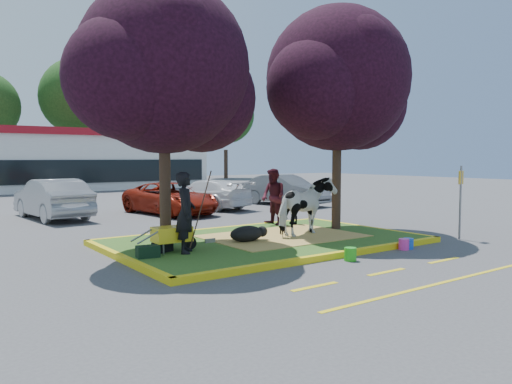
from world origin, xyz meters
TOP-DOWN VIEW (x-y plane):
  - ground at (0.00, 0.00)m, footprint 90.00×90.00m
  - median_island at (0.00, 0.00)m, footprint 8.00×5.00m
  - curb_near at (0.00, -2.58)m, footprint 8.30×0.16m
  - curb_far at (0.00, 2.58)m, footprint 8.30×0.16m
  - curb_left at (-4.08, 0.00)m, footprint 0.16×5.30m
  - curb_right at (4.08, 0.00)m, footprint 0.16×5.30m
  - straw_bedding at (0.60, 0.00)m, footprint 4.20×3.00m
  - tree_purple_left at (-2.78, 0.38)m, footprint 5.06×4.20m
  - tree_purple_right at (2.92, 0.18)m, footprint 5.30×4.40m
  - fire_lane_stripe_a at (-2.00, -4.20)m, footprint 1.10×0.12m
  - fire_lane_stripe_b at (0.00, -4.20)m, footprint 1.10×0.12m
  - fire_lane_stripe_c at (2.00, -4.20)m, footprint 1.10×0.12m
  - fire_lane_long at (0.00, -5.40)m, footprint 6.00×0.10m
  - retail_building at (2.00, 27.98)m, footprint 20.40×8.40m
  - treeline at (1.23, 37.61)m, footprint 46.58×7.80m
  - cow at (1.26, -0.25)m, footprint 2.13×1.33m
  - calf at (-0.74, -0.16)m, footprint 1.11×0.88m
  - handler at (-2.75, -0.58)m, footprint 0.75×0.82m
  - visitor_a at (1.85, 2.04)m, footprint 0.74×0.93m
  - visitor_b at (2.51, 1.78)m, footprint 0.41×0.72m
  - wheelbarrow at (-2.96, -0.28)m, footprint 1.58×0.55m
  - gear_bag_dark at (-3.15, -0.17)m, footprint 0.54×0.42m
  - gear_bag_green at (-3.70, -0.58)m, footprint 0.53×0.38m
  - sign_post at (5.00, -2.70)m, footprint 0.30×0.09m
  - bucket_green at (0.22, -2.96)m, footprint 0.36×0.36m
  - bucket_pink at (2.36, -2.80)m, footprint 0.32×0.32m
  - bucket_blue at (2.54, -2.80)m, footprint 0.32×0.32m
  - car_silver at (-3.36, 9.25)m, footprint 2.05×4.81m
  - car_red at (1.04, 8.09)m, footprint 2.80×5.02m
  - car_white at (3.38, 9.11)m, footprint 3.04×4.95m
  - car_grey at (7.46, 8.34)m, footprint 2.52×4.81m

SIDE VIEW (x-z plane):
  - ground at x=0.00m, z-range 0.00..0.00m
  - fire_lane_stripe_a at x=-2.00m, z-range 0.00..0.01m
  - fire_lane_stripe_b at x=0.00m, z-range 0.00..0.01m
  - fire_lane_stripe_c at x=2.00m, z-range 0.00..0.01m
  - fire_lane_long at x=0.00m, z-range 0.00..0.01m
  - median_island at x=0.00m, z-range 0.00..0.15m
  - curb_near at x=0.00m, z-range 0.00..0.15m
  - curb_far at x=0.00m, z-range 0.00..0.15m
  - curb_left at x=-4.08m, z-range 0.00..0.15m
  - curb_right at x=4.08m, z-range 0.00..0.15m
  - bucket_blue at x=2.54m, z-range 0.00..0.28m
  - bucket_pink at x=2.36m, z-range 0.00..0.28m
  - bucket_green at x=0.22m, z-range 0.00..0.31m
  - straw_bedding at x=0.60m, z-range 0.15..0.16m
  - gear_bag_dark at x=-3.15m, z-range 0.15..0.39m
  - gear_bag_green at x=-3.70m, z-range 0.15..0.41m
  - calf at x=-0.74m, z-range 0.15..0.57m
  - wheelbarrow at x=-2.96m, z-range 0.26..0.86m
  - car_red at x=1.04m, z-range 0.00..1.33m
  - car_white at x=3.38m, z-range 0.00..1.34m
  - visitor_b at x=2.51m, z-range 0.15..1.30m
  - car_grey at x=7.46m, z-range 0.00..1.51m
  - car_silver at x=-3.36m, z-range 0.00..1.54m
  - cow at x=1.26m, z-range 0.15..1.81m
  - visitor_a at x=1.85m, z-range 0.15..2.01m
  - handler at x=-2.75m, z-range 0.15..2.04m
  - sign_post at x=5.00m, z-range 0.22..2.36m
  - retail_building at x=2.00m, z-range 0.05..4.45m
  - tree_purple_left at x=-2.78m, z-range 1.10..7.61m
  - tree_purple_right at x=2.92m, z-range 1.15..7.97m
  - treeline at x=1.23m, z-range 0.42..15.05m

